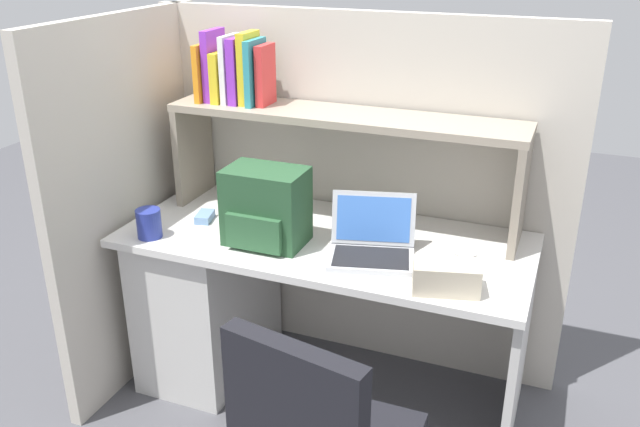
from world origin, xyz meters
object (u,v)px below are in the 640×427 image
Objects in this scene: computer_mouse at (205,217)px; tissue_box at (446,277)px; snack_canister at (149,223)px; laptop at (372,244)px; paper_cup at (465,262)px; backpack at (265,208)px.

tissue_box is at bearing -25.52° from computer_mouse.
computer_mouse is 0.25m from snack_canister.
laptop is 4.48× the size of paper_cup.
tissue_box is at bearing -9.38° from backpack.
laptop is at bearing -18.61° from computer_mouse.
paper_cup is at bearing -17.46° from computer_mouse.
snack_canister reaches higher than computer_mouse.
tissue_box is (0.72, -0.12, -0.09)m from backpack.
snack_canister reaches higher than paper_cup.
backpack is 2.88× the size of computer_mouse.
laptop is 0.87m from snack_canister.
paper_cup is 1.21m from snack_canister.
paper_cup is (0.34, -0.01, -0.01)m from laptop.
computer_mouse is at bearing 153.96° from tissue_box.
backpack is (-0.41, -0.04, 0.09)m from laptop.
snack_canister is at bearing -131.87° from computer_mouse.
backpack is at bearing -30.14° from computer_mouse.
backpack is 3.69× the size of paper_cup.
computer_mouse is 1.09m from paper_cup.
laptop is 0.34m from paper_cup.
laptop is at bearing 4.88° from backpack.
laptop is 1.66× the size of tissue_box.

